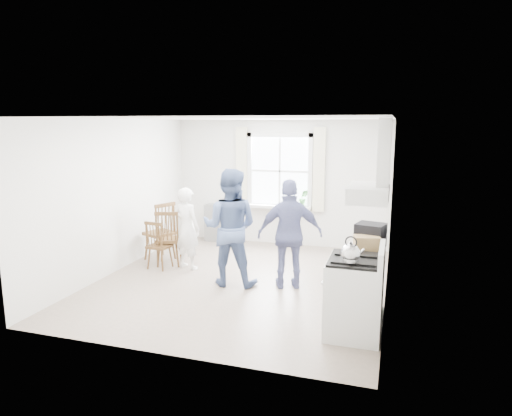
# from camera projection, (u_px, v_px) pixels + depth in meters

# --- Properties ---
(room_shell) EXTENTS (4.62, 5.12, 2.64)m
(room_shell) POSITION_uv_depth(u_px,v_px,m) (241.00, 203.00, 7.16)
(room_shell) COLOR gray
(room_shell) RESTS_ON ground
(window_assembly) EXTENTS (1.88, 0.24, 1.70)m
(window_assembly) POSITION_uv_depth(u_px,v_px,m) (279.00, 175.00, 9.43)
(window_assembly) COLOR white
(window_assembly) RESTS_ON room_shell
(range_hood) EXTENTS (0.45, 0.76, 0.94)m
(range_hood) POSITION_uv_depth(u_px,v_px,m) (374.00, 179.00, 5.18)
(range_hood) COLOR silver
(range_hood) RESTS_ON room_shell
(shelf_unit) EXTENTS (0.40, 0.30, 0.80)m
(shelf_unit) POSITION_uv_depth(u_px,v_px,m) (215.00, 222.00, 9.92)
(shelf_unit) COLOR gray
(shelf_unit) RESTS_ON ground
(gas_stove) EXTENTS (0.68, 0.76, 1.12)m
(gas_stove) POSITION_uv_depth(u_px,v_px,m) (355.00, 296.00, 5.49)
(gas_stove) COLOR silver
(gas_stove) RESTS_ON ground
(kettle) EXTENTS (0.23, 0.23, 0.32)m
(kettle) POSITION_uv_depth(u_px,v_px,m) (351.00, 254.00, 5.22)
(kettle) COLOR silver
(kettle) RESTS_ON gas_stove
(low_cabinet) EXTENTS (0.50, 0.55, 0.90)m
(low_cabinet) POSITION_uv_depth(u_px,v_px,m) (365.00, 280.00, 6.13)
(low_cabinet) COLOR silver
(low_cabinet) RESTS_ON ground
(stereo_stack) EXTENTS (0.43, 0.40, 0.32)m
(stereo_stack) POSITION_uv_depth(u_px,v_px,m) (370.00, 235.00, 6.06)
(stereo_stack) COLOR black
(stereo_stack) RESTS_ON low_cabinet
(cardboard_box) EXTENTS (0.36, 0.30, 0.20)m
(cardboard_box) POSITION_uv_depth(u_px,v_px,m) (367.00, 244.00, 5.86)
(cardboard_box) COLOR olive
(cardboard_box) RESTS_ON low_cabinet
(windsor_chair_a) EXTENTS (0.53, 0.53, 1.02)m
(windsor_chair_a) POSITION_uv_depth(u_px,v_px,m) (168.00, 233.00, 8.08)
(windsor_chair_a) COLOR #492F17
(windsor_chair_a) RESTS_ON ground
(windsor_chair_b) EXTENTS (0.41, 0.40, 0.87)m
(windsor_chair_b) POSITION_uv_depth(u_px,v_px,m) (156.00, 240.00, 7.92)
(windsor_chair_b) COLOR #492F17
(windsor_chair_b) RESTS_ON ground
(windsor_chair_c) EXTENTS (0.61, 0.61, 1.11)m
(windsor_chair_c) POSITION_uv_depth(u_px,v_px,m) (163.00, 225.00, 8.41)
(windsor_chair_c) COLOR #492F17
(windsor_chair_c) RESTS_ON ground
(person_left) EXTENTS (0.67, 0.67, 1.44)m
(person_left) POSITION_uv_depth(u_px,v_px,m) (187.00, 228.00, 7.95)
(person_left) COLOR white
(person_left) RESTS_ON ground
(person_mid) EXTENTS (0.97, 0.97, 1.85)m
(person_mid) POSITION_uv_depth(u_px,v_px,m) (230.00, 227.00, 7.13)
(person_mid) COLOR #4B5E8B
(person_mid) RESTS_ON ground
(person_right) EXTENTS (1.26, 1.26, 1.70)m
(person_right) POSITION_uv_depth(u_px,v_px,m) (290.00, 234.00, 6.99)
(person_right) COLOR navy
(person_right) RESTS_ON ground
(potted_plant) EXTENTS (0.24, 0.24, 0.35)m
(potted_plant) POSITION_uv_depth(u_px,v_px,m) (303.00, 198.00, 9.28)
(potted_plant) COLOR #357836
(potted_plant) RESTS_ON window_assembly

